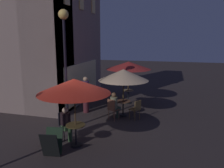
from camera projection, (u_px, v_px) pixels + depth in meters
name	position (u px, v px, depth m)	size (l,w,h in m)	color
ground_plane	(78.00, 135.00, 8.49)	(60.00, 60.00, 0.00)	#312827
cafe_building	(41.00, 35.00, 11.84)	(6.14, 6.16, 7.64)	gray
street_lamp_near_corner	(65.00, 43.00, 8.37)	(0.38, 0.38, 4.71)	black
menu_sandwich_board	(52.00, 143.00, 6.90)	(0.70, 0.64, 0.83)	black
cafe_table_0	(76.00, 131.00, 7.51)	(0.66, 0.66, 0.78)	black
cafe_table_1	(123.00, 105.00, 10.52)	(0.70, 0.70, 0.73)	black
cafe_table_2	(128.00, 94.00, 12.59)	(0.61, 0.61, 0.78)	black
patio_umbrella_0	(74.00, 86.00, 7.19)	(2.42, 2.42, 2.36)	black
patio_umbrella_1	(123.00, 75.00, 10.23)	(2.35, 2.35, 2.25)	black
patio_umbrella_2	(129.00, 66.00, 12.26)	(2.49, 2.49, 2.39)	black
cafe_chair_0	(65.00, 123.00, 8.14)	(0.55, 0.55, 0.99)	black
cafe_chair_1	(113.00, 108.00, 9.90)	(0.54, 0.54, 0.99)	brown
cafe_chair_2	(136.00, 108.00, 9.95)	(0.56, 0.56, 0.92)	brown
patron_seated_0	(66.00, 121.00, 8.01)	(0.52, 0.55, 1.20)	#2F4A29
patron_seated_1	(115.00, 104.00, 9.99)	(0.52, 0.44, 1.28)	#32493B
patron_standing_2	(86.00, 94.00, 10.92)	(0.33, 0.33, 1.81)	#542128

